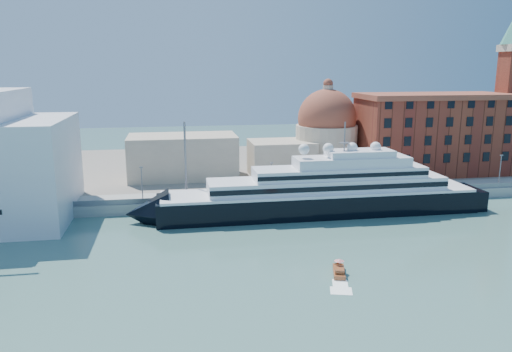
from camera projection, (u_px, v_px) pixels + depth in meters
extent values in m
plane|color=#3C675E|center=(306.00, 253.00, 89.70)|extent=(400.00, 400.00, 0.00)
cube|color=gray|center=(269.00, 198.00, 122.15)|extent=(180.00, 10.00, 2.50)
cube|color=slate|center=(244.00, 167.00, 161.66)|extent=(260.00, 72.00, 2.00)
cube|color=slate|center=(273.00, 195.00, 117.43)|extent=(180.00, 0.10, 1.20)
cube|color=black|center=(319.00, 205.00, 112.95)|extent=(72.26, 11.12, 6.02)
cone|color=black|center=(148.00, 213.00, 106.63)|extent=(9.26, 11.12, 11.12)
cube|color=black|center=(464.00, 199.00, 119.00)|extent=(5.56, 10.19, 5.56)
cube|color=white|center=(319.00, 191.00, 112.25)|extent=(70.41, 11.30, 0.56)
cube|color=white|center=(327.00, 184.00, 112.20)|extent=(53.73, 9.26, 2.78)
cube|color=black|center=(334.00, 189.00, 107.75)|extent=(53.73, 0.15, 1.11)
cube|color=white|center=(339.00, 172.00, 112.11)|extent=(38.91, 8.34, 2.41)
cube|color=white|center=(352.00, 162.00, 112.07)|extent=(25.94, 7.41, 2.22)
cube|color=white|center=(360.00, 153.00, 111.98)|extent=(14.82, 6.48, 1.48)
cylinder|color=slate|center=(345.00, 136.00, 110.53)|extent=(0.28, 0.28, 6.48)
sphere|color=white|center=(304.00, 149.00, 109.55)|extent=(2.41, 2.41, 2.41)
sphere|color=white|center=(328.00, 148.00, 110.47)|extent=(2.41, 2.41, 2.41)
sphere|color=white|center=(352.00, 148.00, 111.40)|extent=(2.41, 2.41, 2.41)
sphere|color=white|center=(376.00, 147.00, 112.32)|extent=(2.41, 2.41, 2.41)
cube|color=white|center=(5.00, 222.00, 100.75)|extent=(4.94, 3.61, 1.34)
cube|color=brown|center=(339.00, 272.00, 80.42)|extent=(3.20, 5.66, 0.90)
cube|color=brown|center=(339.00, 270.00, 79.38)|extent=(2.00, 2.55, 0.72)
cylinder|color=slate|center=(339.00, 265.00, 80.61)|extent=(0.05, 0.05, 1.43)
cone|color=red|center=(339.00, 260.00, 80.44)|extent=(1.61, 1.61, 0.36)
cube|color=brown|center=(431.00, 136.00, 145.61)|extent=(42.00, 18.00, 22.00)
cube|color=brown|center=(434.00, 96.00, 143.14)|extent=(43.00, 19.00, 1.50)
cube|color=brown|center=(508.00, 112.00, 148.21)|extent=(6.00, 6.00, 35.00)
cylinder|color=beige|center=(326.00, 149.00, 147.25)|extent=(18.00, 18.00, 14.00)
sphere|color=brown|center=(327.00, 118.00, 145.32)|extent=(17.00, 17.00, 17.00)
cylinder|color=beige|center=(328.00, 91.00, 143.60)|extent=(3.00, 3.00, 3.00)
cube|color=beige|center=(281.00, 158.00, 143.42)|extent=(18.00, 14.00, 10.00)
cube|color=beige|center=(183.00, 156.00, 140.47)|extent=(30.00, 16.00, 12.00)
cylinder|color=slate|center=(1.00, 190.00, 108.15)|extent=(0.24, 0.24, 8.00)
cylinder|color=slate|center=(142.00, 185.00, 113.15)|extent=(0.24, 0.24, 8.00)
cube|color=slate|center=(141.00, 167.00, 112.27)|extent=(0.80, 0.30, 0.25)
cylinder|color=slate|center=(271.00, 180.00, 118.14)|extent=(0.24, 0.24, 8.00)
cube|color=slate|center=(272.00, 163.00, 117.26)|extent=(0.80, 0.30, 0.25)
cylinder|color=slate|center=(390.00, 175.00, 123.13)|extent=(0.24, 0.24, 8.00)
cube|color=slate|center=(391.00, 159.00, 122.25)|extent=(0.80, 0.30, 0.25)
cylinder|color=slate|center=(500.00, 171.00, 128.12)|extent=(0.24, 0.24, 8.00)
cube|color=slate|center=(502.00, 155.00, 127.24)|extent=(0.80, 0.30, 0.25)
cylinder|color=slate|center=(185.00, 160.00, 115.66)|extent=(0.50, 0.50, 18.00)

